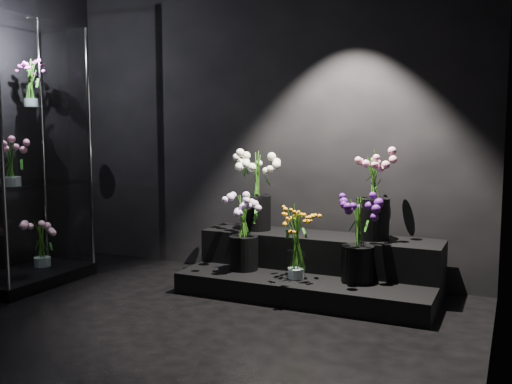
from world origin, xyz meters
The scene contains 13 objects.
floor centered at (0.00, 0.00, 0.00)m, with size 4.00×4.00×0.00m, color black.
wall_back centered at (0.00, 2.00, 1.40)m, with size 4.00×4.00×0.00m, color black.
wall_right centered at (2.00, 0.00, 1.40)m, with size 4.00×4.00×0.00m, color black.
display_riser centered at (0.62, 1.60, 0.18)m, with size 2.00×0.89×0.45m.
display_case centered at (-1.68, 0.80, 1.10)m, with size 0.60×1.00×2.20m.
bouquet_orange_bells centered at (0.57, 1.31, 0.45)m, with size 0.27×0.27×0.57m.
bouquet_lilac centered at (0.08, 1.40, 0.52)m, with size 0.47×0.47×0.61m.
bouquet_purple centered at (1.03, 1.42, 0.52)m, with size 0.33×0.33×0.66m.
bouquet_cream_roses centered at (0.05, 1.72, 0.85)m, with size 0.52×0.52×0.67m.
bouquet_pink_roses centered at (1.06, 1.73, 0.84)m, with size 0.42×0.42×0.72m.
bouquet_case_pink centered at (-1.62, 0.60, 1.07)m, with size 0.39×0.39×0.40m.
bouquet_case_magenta centered at (-1.73, 0.94, 1.71)m, with size 0.22×0.22×0.40m.
bouquet_case_base_pink centered at (-1.72, 0.98, 0.32)m, with size 0.34×0.34×0.41m.
Camera 1 is at (2.09, -2.75, 1.33)m, focal length 40.00 mm.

